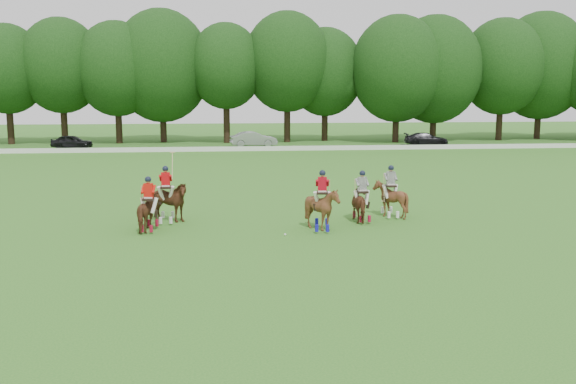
{
  "coord_description": "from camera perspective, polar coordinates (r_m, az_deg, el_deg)",
  "views": [
    {
      "loc": [
        -0.98,
        -22.5,
        5.66
      ],
      "look_at": [
        1.93,
        4.2,
        1.4
      ],
      "focal_mm": 40.0,
      "sensor_mm": 36.0,
      "label": 1
    }
  ],
  "objects": [
    {
      "name": "polo_red_c",
      "position": [
        26.17,
        3.05,
        -1.45
      ],
      "size": [
        1.67,
        1.82,
        2.48
      ],
      "color": "#542916",
      "rests_on": "ground"
    },
    {
      "name": "polo_stripe_b",
      "position": [
        29.25,
        9.08,
        -0.57
      ],
      "size": [
        1.35,
        1.52,
        2.35
      ],
      "color": "#542916",
      "rests_on": "ground"
    },
    {
      "name": "car_mid",
      "position": [
        65.28,
        -3.09,
        4.71
      ],
      "size": [
        4.85,
        2.14,
        1.55
      ],
      "primitive_type": "imported",
      "rotation": [
        0.0,
        0.0,
        1.68
      ],
      "color": "#98999D",
      "rests_on": "ground"
    },
    {
      "name": "polo_stripe_a",
      "position": [
        28.09,
        6.58,
        -1.01
      ],
      "size": [
        1.13,
        1.84,
        2.24
      ],
      "color": "#542916",
      "rests_on": "ground"
    },
    {
      "name": "ground",
      "position": [
        23.22,
        -3.63,
        -5.11
      ],
      "size": [
        180.0,
        180.0,
        0.0
      ],
      "primitive_type": "plane",
      "color": "#2A691E",
      "rests_on": "ground"
    },
    {
      "name": "boundary_rail",
      "position": [
        60.75,
        -5.28,
        3.84
      ],
      "size": [
        120.0,
        0.1,
        0.44
      ],
      "primitive_type": "cube",
      "color": "white",
      "rests_on": "ground"
    },
    {
      "name": "polo_ball",
      "position": [
        25.31,
        -0.25,
        -3.8
      ],
      "size": [
        0.09,
        0.09,
        0.09
      ],
      "primitive_type": "sphere",
      "color": "white",
      "rests_on": "ground"
    },
    {
      "name": "tree_line",
      "position": [
        70.6,
        -5.3,
        11.06
      ],
      "size": [
        117.98,
        14.32,
        14.75
      ],
      "color": "black",
      "rests_on": "ground"
    },
    {
      "name": "polo_red_a",
      "position": [
        26.59,
        -12.24,
        -1.72
      ],
      "size": [
        1.15,
        1.88,
        2.24
      ],
      "color": "#542916",
      "rests_on": "ground"
    },
    {
      "name": "polo_red_b",
      "position": [
        28.18,
        -10.77,
        -0.86
      ],
      "size": [
        1.77,
        1.52,
        3.0
      ],
      "color": "#542916",
      "rests_on": "ground"
    },
    {
      "name": "car_left",
      "position": [
        66.75,
        -18.66,
        4.26
      ],
      "size": [
        4.2,
        2.37,
        1.35
      ],
      "primitive_type": "imported",
      "rotation": [
        0.0,
        0.0,
        1.36
      ],
      "color": "black",
      "rests_on": "ground"
    },
    {
      "name": "car_right",
      "position": [
        68.67,
        12.18,
        4.63
      ],
      "size": [
        4.72,
        2.44,
        1.31
      ],
      "primitive_type": "imported",
      "rotation": [
        0.0,
        0.0,
        1.43
      ],
      "color": "black",
      "rests_on": "ground"
    }
  ]
}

